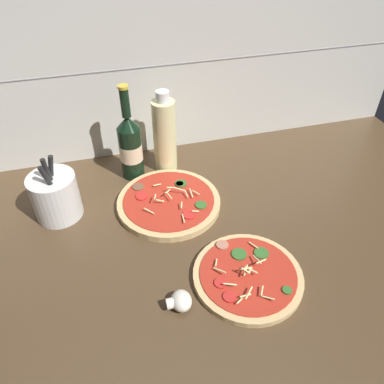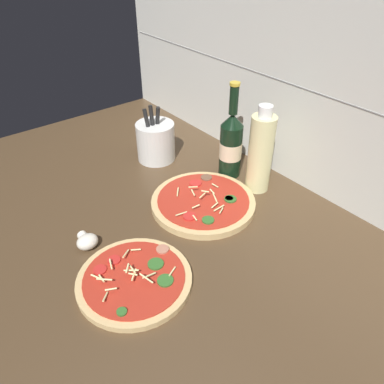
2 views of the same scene
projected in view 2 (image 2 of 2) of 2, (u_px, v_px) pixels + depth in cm
name	position (u px, v px, depth cm)	size (l,w,h in cm)	color
counter_slab	(164.00, 247.00, 89.71)	(160.00, 90.00, 2.50)	#4C3823
tile_backsplash	(305.00, 88.00, 95.94)	(160.00, 1.13, 60.00)	silver
pizza_near	(135.00, 279.00, 78.70)	(24.36, 24.36, 4.41)	tan
pizza_far	(203.00, 202.00, 100.24)	(27.88, 27.88, 4.68)	tan
beer_bottle	(231.00, 144.00, 107.69)	(6.56, 6.56, 28.25)	black
oil_bottle	(260.00, 153.00, 101.00)	(6.73, 6.73, 24.92)	beige
mushroom_left	(87.00, 241.00, 86.91)	(5.31, 5.05, 3.54)	white
utensil_crock	(156.00, 141.00, 117.45)	(11.96, 11.96, 18.25)	silver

